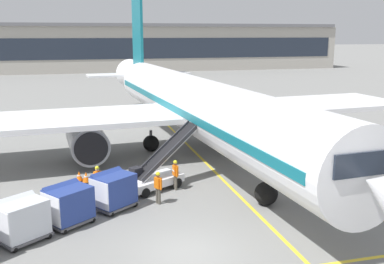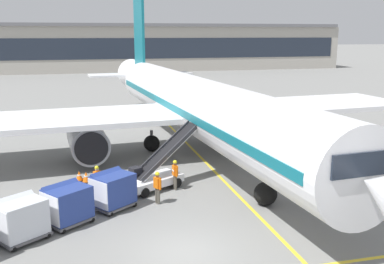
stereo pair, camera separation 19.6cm
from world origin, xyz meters
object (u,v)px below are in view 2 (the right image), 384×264
Objects in this scene: baggage_cart_third at (20,218)px; baggage_cart_second at (67,203)px; safety_cone_engine_keepout at (86,177)px; parked_airplane at (194,105)px; ground_crew_by_loader at (97,179)px; ground_crew_marshaller at (157,185)px; baggage_cart_lead at (112,189)px; safety_cone_nose_mark at (79,176)px; safety_cone_wingtip at (86,155)px; belt_loader at (156,173)px; ground_crew_by_carts at (175,173)px.

baggage_cart_second is at bearing 32.98° from baggage_cart_third.
baggage_cart_second is at bearing -99.03° from safety_cone_engine_keepout.
parked_airplane reaches higher than ground_crew_by_loader.
ground_crew_marshaller is (-4.45, -9.82, -2.54)m from parked_airplane.
baggage_cart_lead is 1.00× the size of baggage_cart_second.
ground_crew_by_loader is 2.87× the size of safety_cone_nose_mark.
parked_airplane is 11.20m from ground_crew_by_loader.
parked_airplane is at bearing 3.52° from safety_cone_wingtip.
baggage_cart_third reaches higher than safety_cone_engine_keepout.
safety_cone_nose_mark is (0.53, 6.21, -0.71)m from baggage_cart_second.
safety_cone_wingtip is (0.06, 4.92, 0.02)m from safety_cone_engine_keepout.
safety_cone_engine_keepout is at bearing -43.04° from safety_cone_nose_mark.
safety_cone_engine_keepout is (-3.57, 4.41, -0.68)m from ground_crew_marshaller.
safety_cone_nose_mark is (-0.98, 2.94, -0.70)m from ground_crew_by_loader.
baggage_cart_lead is 2.60m from baggage_cart_second.
safety_cone_wingtip is at bearing 84.21° from safety_cone_nose_mark.
safety_cone_engine_keepout is 4.92m from safety_cone_wingtip.
belt_loader reaches higher than safety_cone_wingtip.
baggage_cart_lead is at bearing -82.74° from safety_cone_wingtip.
baggage_cart_third is at bearing -147.11° from baggage_cart_lead.
safety_cone_engine_keepout is (-4.90, 2.56, -0.68)m from ground_crew_by_carts.
parked_airplane is 26.28× the size of ground_crew_by_carts.
safety_cone_nose_mark is (-5.29, 2.93, -0.70)m from ground_crew_by_carts.
safety_cone_wingtip is (-0.52, 7.49, -0.66)m from ground_crew_by_loader.
ground_crew_by_carts is at bearing -28.95° from safety_cone_nose_mark.
belt_loader is 4.94m from safety_cone_nose_mark.
safety_cone_engine_keepout is (0.93, 5.84, -0.68)m from baggage_cart_second.
baggage_cart_lead is 4.87m from baggage_cart_third.
baggage_cart_second is at bearing -162.32° from ground_crew_marshaller.
belt_loader is 7.65× the size of safety_cone_engine_keepout.
ground_crew_by_carts is at bearing -111.41° from parked_airplane.
safety_cone_engine_keepout is at bearing -90.75° from safety_cone_wingtip.
baggage_cart_second is at bearing -128.50° from parked_airplane.
belt_loader reaches higher than ground_crew_marshaller.
parked_airplane is 17.20× the size of baggage_cart_third.
safety_cone_nose_mark is (-0.46, -4.55, -0.04)m from safety_cone_wingtip.
belt_loader is at bearing 152.82° from ground_crew_by_carts.
safety_cone_nose_mark is at bearing 108.98° from baggage_cart_lead.
safety_cone_engine_keepout is 0.54m from safety_cone_nose_mark.
baggage_cart_third is at bearing -157.37° from ground_crew_marshaller.
parked_airplane is 8.93m from ground_crew_by_carts.
ground_crew_by_loader is at bearing -132.99° from parked_airplane.
baggage_cart_third is (-6.71, -5.04, 0.07)m from belt_loader.
baggage_cart_lead is at bearing 32.82° from baggage_cart_second.
belt_loader is 7.26× the size of safety_cone_wingtip.
baggage_cart_third is 1.53× the size of ground_crew_by_carts.
ground_crew_by_carts is at bearing 27.25° from baggage_cart_lead.
ground_crew_by_loader and ground_crew_marshaller have the same top height.
baggage_cart_third is at bearing -111.82° from safety_cone_engine_keepout.
safety_cone_wingtip is (-7.95, -0.49, -3.21)m from parked_airplane.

